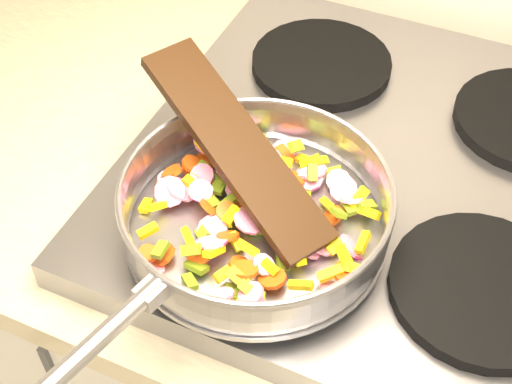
% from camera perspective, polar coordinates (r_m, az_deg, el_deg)
% --- Properties ---
extents(cooktop, '(0.60, 0.60, 0.04)m').
position_cam_1_polar(cooktop, '(0.88, 10.42, 1.30)').
color(cooktop, '#939399').
rests_on(cooktop, counter_top).
extents(grate_fl, '(0.19, 0.19, 0.02)m').
position_cam_1_polar(grate_fl, '(0.80, -1.87, -0.91)').
color(grate_fl, black).
rests_on(grate_fl, cooktop).
extents(grate_fr, '(0.19, 0.19, 0.02)m').
position_cam_1_polar(grate_fr, '(0.76, 17.66, -7.37)').
color(grate_fr, black).
rests_on(grate_fr, cooktop).
extents(grate_bl, '(0.19, 0.19, 0.02)m').
position_cam_1_polar(grate_bl, '(0.99, 5.25, 10.21)').
color(grate_bl, black).
rests_on(grate_bl, cooktop).
extents(saute_pan, '(0.33, 0.49, 0.06)m').
position_cam_1_polar(saute_pan, '(0.74, -0.11, -1.27)').
color(saute_pan, '#9E9EA5').
rests_on(saute_pan, grate_fl).
extents(vegetable_heap, '(0.25, 0.26, 0.05)m').
position_cam_1_polar(vegetable_heap, '(0.76, -0.04, -1.37)').
color(vegetable_heap, yellow).
rests_on(vegetable_heap, saute_pan).
extents(wooden_spatula, '(0.27, 0.19, 0.10)m').
position_cam_1_polar(wooden_spatula, '(0.75, -1.61, 3.68)').
color(wooden_spatula, black).
rests_on(wooden_spatula, saute_pan).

